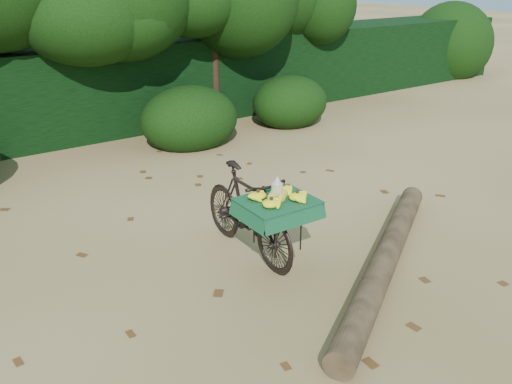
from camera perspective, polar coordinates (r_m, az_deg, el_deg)
ground at (r=6.70m, az=-0.21°, el=-6.18°), size 80.00×80.00×0.00m
vendor_bicycle at (r=6.38m, az=-0.82°, el=-2.09°), size 0.80×1.85×1.10m
fallen_log at (r=6.41m, az=13.48°, el=-6.80°), size 3.57×2.31×0.29m
hedge_backdrop at (r=11.84m, az=-18.38°, el=10.07°), size 26.00×1.80×1.80m
tree_row at (r=10.73m, az=-21.11°, el=14.54°), size 14.50×2.00×4.00m
bush_clumps at (r=10.28m, az=-11.91°, el=6.38°), size 8.80×1.70×0.90m
leaf_litter at (r=7.18m, az=-3.21°, el=-4.11°), size 7.00×7.30×0.01m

